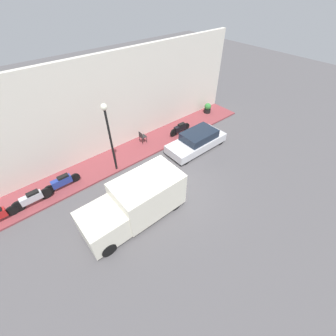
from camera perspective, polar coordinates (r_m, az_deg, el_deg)
The scene contains 11 objects.
ground_plane at distance 12.69m, azimuth 1.74°, elevation -5.62°, with size 60.00×60.00×0.00m, color #514F51.
sidewalk at distance 15.36m, azimuth -9.27°, elevation 4.01°, with size 2.26×19.42×0.11m.
building_facade at distance 14.79m, azimuth -13.35°, elevation 15.42°, with size 0.30×19.42×6.03m.
parked_car at distance 15.40m, azimuth 7.38°, elevation 6.89°, with size 1.72×4.26×1.25m.
delivery_van at distance 10.86m, azimuth -8.44°, elevation -8.67°, with size 2.02×5.02×2.08m.
motorcycle_black at distance 16.76m, azimuth 3.10°, elevation 10.04°, with size 0.30×1.84×0.75m.
scooter_silver at distance 13.50m, azimuth -31.29°, elevation -6.60°, with size 0.30×1.97×0.80m.
motorcycle_blue at distance 13.72m, azimuth -25.33°, elevation -3.15°, with size 0.30×2.00×0.77m.
streetlamp at distance 12.47m, azimuth -14.93°, elevation 9.80°, with size 0.35×0.35×4.28m.
potted_plant at distance 19.80m, azimuth 10.02°, elevation 14.76°, with size 0.55×0.55×0.82m.
cafe_chair at distance 15.76m, azimuth -6.58°, elevation 7.98°, with size 0.40×0.40×0.87m.
Camera 1 is at (-6.31, 5.79, 9.37)m, focal length 24.00 mm.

